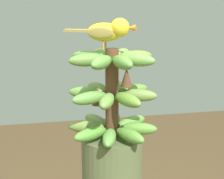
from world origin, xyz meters
TOP-DOWN VIEW (x-y plane):
  - banana_bunch at (0.00, -0.00)m, footprint 0.29×0.29m
  - perched_bird at (0.00, -0.01)m, footprint 0.11×0.21m

SIDE VIEW (x-z plane):
  - banana_bunch at x=0.00m, z-range 1.36..1.65m
  - perched_bird at x=0.00m, z-range 1.66..1.75m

